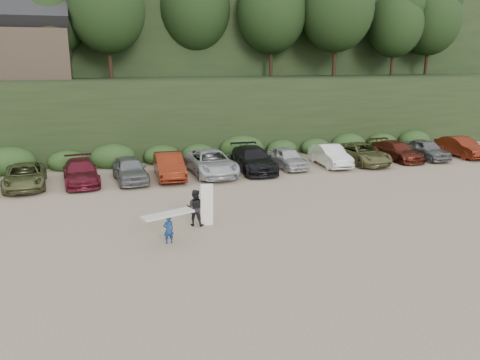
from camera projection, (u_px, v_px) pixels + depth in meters
name	position (u px, v px, depth m)	size (l,w,h in m)	color
ground	(247.00, 222.00, 22.49)	(120.00, 120.00, 0.00)	tan
hillside_backdrop	(144.00, 26.00, 52.74)	(90.00, 41.50, 28.00)	black
parked_cars	(237.00, 161.00, 32.22)	(39.70, 5.97, 1.65)	silver
child_surfer	(168.00, 223.00, 19.65)	(2.33, 1.31, 1.35)	navy
adult_surfer	(196.00, 207.00, 21.82)	(1.33, 0.96, 2.05)	black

